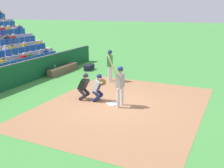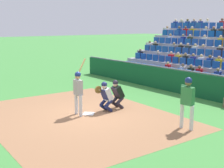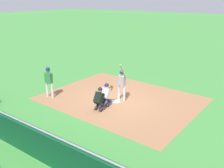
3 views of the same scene
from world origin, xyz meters
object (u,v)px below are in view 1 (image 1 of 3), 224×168
object	(u,v)px
home_plate_marker	(112,104)
equipment_duffel_bag	(89,67)
catcher_crouching	(98,86)
water_bottle_on_bench	(55,67)
on_deck_batter	(110,62)
dugout_bench	(63,69)
home_plate_umpire	(84,85)
batter_at_plate	(120,82)

from	to	relation	value
home_plate_marker	equipment_duffel_bag	xyz separation A→B (m)	(-5.63, -4.16, 0.16)
home_plate_marker	catcher_crouching	size ratio (longest dim) A/B	0.34
water_bottle_on_bench	equipment_duffel_bag	distance (m)	2.58
home_plate_marker	on_deck_batter	xyz separation A→B (m)	(-3.55, -1.68, 1.10)
equipment_duffel_bag	catcher_crouching	bearing A→B (deg)	29.26
home_plate_marker	dugout_bench	distance (m)	6.81
catcher_crouching	on_deck_batter	size ratio (longest dim) A/B	0.71
catcher_crouching	water_bottle_on_bench	world-z (taller)	catcher_crouching
equipment_duffel_bag	on_deck_batter	world-z (taller)	on_deck_batter
catcher_crouching	home_plate_umpire	size ratio (longest dim) A/B	1.01
dugout_bench	water_bottle_on_bench	world-z (taller)	water_bottle_on_bench
catcher_crouching	equipment_duffel_bag	xyz separation A→B (m)	(-5.51, -3.41, -0.54)
home_plate_umpire	on_deck_batter	distance (m)	3.52
batter_at_plate	catcher_crouching	xyz separation A→B (m)	(-0.24, -1.14, -0.38)
home_plate_marker	home_plate_umpire	world-z (taller)	home_plate_umpire
batter_at_plate	water_bottle_on_bench	xyz separation A→B (m)	(-3.49, -5.76, -0.53)
batter_at_plate	catcher_crouching	size ratio (longest dim) A/B	1.74
batter_at_plate	home_plate_umpire	distance (m)	1.86
home_plate_umpire	equipment_duffel_bag	size ratio (longest dim) A/B	1.31
catcher_crouching	on_deck_batter	bearing A→B (deg)	-164.70
home_plate_umpire	water_bottle_on_bench	distance (m)	5.15
catcher_crouching	water_bottle_on_bench	size ratio (longest dim) A/B	5.35
home_plate_marker	water_bottle_on_bench	world-z (taller)	water_bottle_on_bench
catcher_crouching	batter_at_plate	bearing A→B (deg)	78.36
dugout_bench	water_bottle_on_bench	xyz separation A→B (m)	(0.85, -0.03, 0.34)
home_plate_umpire	equipment_duffel_bag	distance (m)	6.23
batter_at_plate	home_plate_umpire	xyz separation A→B (m)	(-0.17, -1.81, -0.40)
catcher_crouching	equipment_duffel_bag	world-z (taller)	catcher_crouching
batter_at_plate	catcher_crouching	distance (m)	1.22
home_plate_umpire	equipment_duffel_bag	bearing A→B (deg)	-153.76
water_bottle_on_bench	home_plate_marker	bearing A→B (deg)	57.81
dugout_bench	on_deck_batter	size ratio (longest dim) A/B	1.62
dugout_bench	on_deck_batter	world-z (taller)	on_deck_batter
on_deck_batter	home_plate_umpire	bearing A→B (deg)	4.40
dugout_bench	equipment_duffel_bag	size ratio (longest dim) A/B	3.03
catcher_crouching	on_deck_batter	world-z (taller)	on_deck_batter
batter_at_plate	equipment_duffel_bag	xyz separation A→B (m)	(-5.74, -4.55, -0.91)
home_plate_marker	on_deck_batter	size ratio (longest dim) A/B	0.24
equipment_duffel_bag	on_deck_batter	distance (m)	3.37
catcher_crouching	dugout_bench	xyz separation A→B (m)	(-4.10, -4.59, -0.49)
dugout_bench	equipment_duffel_bag	distance (m)	1.84
batter_at_plate	water_bottle_on_bench	world-z (taller)	batter_at_plate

